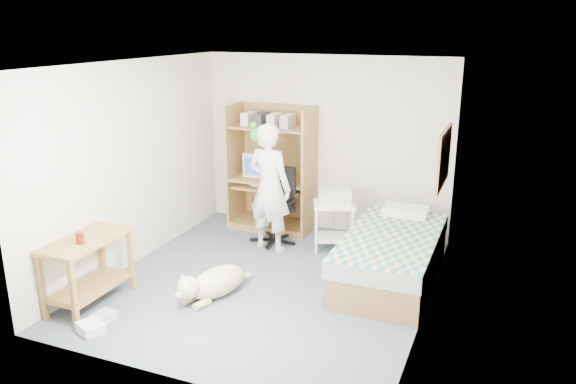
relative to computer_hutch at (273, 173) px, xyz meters
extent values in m
plane|color=#4C5A67|center=(0.70, -1.74, -0.82)|extent=(4.00, 4.00, 0.00)
cube|color=beige|center=(0.70, 0.26, 0.43)|extent=(3.60, 0.02, 2.50)
cube|color=beige|center=(2.50, -1.74, 0.43)|extent=(0.02, 4.00, 2.50)
cube|color=beige|center=(-1.10, -1.74, 0.43)|extent=(0.02, 4.00, 2.50)
cube|color=white|center=(0.70, -1.74, 1.68)|extent=(3.60, 4.00, 0.02)
cube|color=olive|center=(-0.58, -0.04, 0.08)|extent=(0.04, 0.60, 1.80)
cube|color=olive|center=(0.58, -0.04, 0.08)|extent=(0.04, 0.60, 1.80)
cube|color=olive|center=(0.00, 0.25, 0.08)|extent=(1.20, 0.02, 1.80)
cube|color=olive|center=(0.00, -0.04, -0.08)|extent=(1.12, 0.60, 0.04)
cube|color=olive|center=(0.00, -0.12, -0.18)|extent=(1.00, 0.50, 0.03)
cube|color=olive|center=(0.00, -0.04, 0.68)|extent=(1.12, 0.55, 0.03)
cube|color=olive|center=(0.00, -0.04, -0.77)|extent=(1.12, 0.60, 0.10)
cube|color=brown|center=(2.00, -1.14, -0.64)|extent=(1.00, 2.00, 0.36)
cube|color=teal|center=(2.00, -1.14, -0.36)|extent=(1.02, 2.02, 0.20)
cube|color=white|center=(2.00, -0.34, -0.22)|extent=(0.55, 0.35, 0.12)
cube|color=olive|center=(-0.85, -2.94, -0.09)|extent=(0.50, 1.00, 0.04)
cube|color=olive|center=(-1.05, -3.39, -0.47)|extent=(0.05, 0.05, 0.70)
cube|color=olive|center=(-0.65, -3.39, -0.47)|extent=(0.05, 0.05, 0.70)
cube|color=olive|center=(-1.05, -2.49, -0.47)|extent=(0.05, 0.05, 0.70)
cube|color=olive|center=(-0.65, -2.49, -0.47)|extent=(0.05, 0.05, 0.70)
cube|color=olive|center=(-0.85, -2.94, -0.62)|extent=(0.46, 0.92, 0.03)
cube|color=olive|center=(2.48, -0.84, 0.63)|extent=(0.03, 0.90, 0.60)
cube|color=olive|center=(2.47, -0.84, 0.94)|extent=(0.04, 0.94, 0.04)
cube|color=olive|center=(2.47, -0.84, 0.32)|extent=(0.04, 0.94, 0.04)
cylinder|color=black|center=(0.25, -0.55, -0.78)|extent=(0.58, 0.58, 0.06)
cylinder|color=black|center=(0.25, -0.55, -0.60)|extent=(0.06, 0.06, 0.39)
cube|color=black|center=(0.25, -0.55, -0.37)|extent=(0.52, 0.52, 0.08)
cube|color=black|center=(0.29, -0.33, -0.05)|extent=(0.41, 0.13, 0.53)
cube|color=black|center=(0.02, -0.51, -0.22)|extent=(0.09, 0.29, 0.04)
cube|color=black|center=(0.49, -0.59, -0.22)|extent=(0.09, 0.29, 0.04)
imported|color=silver|center=(0.30, -0.80, 0.03)|extent=(0.69, 0.51, 1.71)
ellipsoid|color=#169817|center=(0.10, -0.78, 0.72)|extent=(0.13, 0.13, 0.20)
sphere|color=#169817|center=(0.10, -0.82, 0.85)|extent=(0.09, 0.09, 0.09)
cone|color=#DC5F13|center=(0.09, -0.86, 0.85)|extent=(0.04, 0.04, 0.03)
cylinder|color=#169817|center=(0.11, -0.73, 0.61)|extent=(0.05, 0.14, 0.12)
ellipsoid|color=#CCB789|center=(0.31, -2.25, -0.66)|extent=(0.57, 0.80, 0.33)
sphere|color=#CCB789|center=(0.18, -2.63, -0.58)|extent=(0.24, 0.24, 0.24)
cone|color=#CCB789|center=(0.11, -2.63, -0.47)|extent=(0.07, 0.07, 0.09)
cone|color=#CCB789|center=(0.23, -2.67, -0.47)|extent=(0.07, 0.07, 0.09)
ellipsoid|color=#CCB789|center=(0.14, -2.72, -0.62)|extent=(0.12, 0.15, 0.08)
cylinder|color=#CCB789|center=(0.45, -1.89, -0.72)|extent=(0.14, 0.24, 0.12)
cube|color=white|center=(1.09, -0.48, -0.20)|extent=(0.65, 0.59, 0.04)
cube|color=white|center=(1.09, -0.48, -0.66)|extent=(0.60, 0.53, 0.03)
cylinder|color=white|center=(0.86, -0.66, -0.51)|extent=(0.03, 0.03, 0.62)
cylinder|color=white|center=(1.33, -0.66, -0.51)|extent=(0.03, 0.03, 0.62)
cylinder|color=white|center=(0.86, -0.29, -0.51)|extent=(0.03, 0.03, 0.62)
cylinder|color=white|center=(1.33, -0.29, -0.51)|extent=(0.03, 0.03, 0.62)
cube|color=beige|center=(1.09, -0.48, -0.09)|extent=(0.51, 0.45, 0.18)
cube|color=beige|center=(-0.20, 0.01, 0.12)|extent=(0.41, 0.43, 0.35)
cube|color=navy|center=(-0.22, -0.18, 0.12)|extent=(0.30, 0.05, 0.24)
cube|color=beige|center=(-0.04, -0.16, -0.15)|extent=(0.47, 0.23, 0.03)
cylinder|color=gold|center=(0.37, -0.09, 0.00)|extent=(0.08, 0.08, 0.12)
cylinder|color=#42160A|center=(-0.80, -3.06, -0.01)|extent=(0.08, 0.08, 0.12)
cube|color=white|center=(-0.46, -3.41, -0.77)|extent=(0.31, 0.28, 0.10)
cube|color=#AFAFAA|center=(-0.50, -3.17, -0.78)|extent=(0.22, 0.25, 0.08)
camera|label=1|loc=(3.17, -7.19, 2.08)|focal=35.00mm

